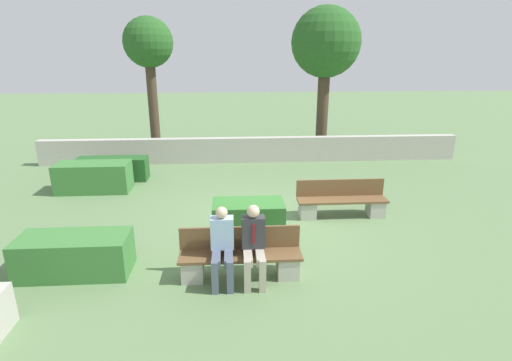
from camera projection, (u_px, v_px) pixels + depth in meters
name	position (u px, v px, depth m)	size (l,w,h in m)	color
ground_plane	(266.00, 226.00, 8.80)	(60.00, 60.00, 0.00)	#607F51
perimeter_wall	(252.00, 150.00, 13.80)	(14.33, 0.30, 0.85)	#B7B2A8
bench_front	(240.00, 259.00, 6.76)	(2.07, 0.49, 0.83)	brown
bench_left_side	(342.00, 203.00, 9.26)	(2.07, 0.48, 0.83)	brown
person_seated_man	(254.00, 241.00, 6.52)	(0.38, 0.64, 1.31)	#B2A893
person_seated_woman	(222.00, 243.00, 6.49)	(0.38, 0.64, 1.29)	#515B70
hedge_block_near_left	(75.00, 255.00, 6.85)	(1.86, 0.80, 0.69)	#3D7A38
hedge_block_near_right	(94.00, 177.00, 10.90)	(1.95, 0.81, 0.79)	#3D7A38
hedge_block_mid_left	(248.00, 220.00, 8.15)	(1.44, 0.77, 0.78)	#33702D
hedge_block_mid_right	(113.00, 169.00, 11.86)	(2.04, 0.62, 0.68)	#235623
tree_leftmost	(149.00, 47.00, 13.80)	(1.72, 1.72, 4.83)	#473828
tree_center_left	(326.00, 45.00, 14.28)	(2.50, 2.50, 5.23)	#473828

